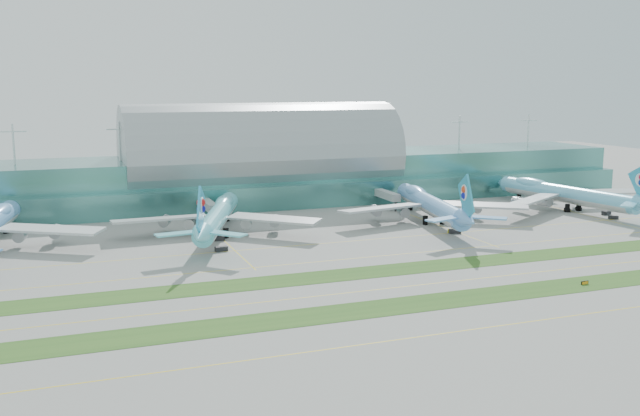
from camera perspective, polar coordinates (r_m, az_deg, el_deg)
name	(u,v)px	position (r m, az deg, el deg)	size (l,w,h in m)	color
ground	(389,272)	(198.55, 5.53, -5.15)	(700.00, 700.00, 0.00)	gray
terminal	(262,169)	(314.85, -4.66, 3.13)	(340.00, 69.10, 36.00)	#3D7A75
grass_strip_near	(440,301)	(174.79, 9.55, -7.34)	(420.00, 12.00, 0.08)	#2D591E
grass_strip_far	(386,270)	(200.28, 5.28, -5.00)	(420.00, 12.00, 0.08)	#2D591E
taxiline_a	(486,328)	(158.69, 13.17, -9.30)	(420.00, 0.35, 0.01)	yellow
taxiline_b	(412,286)	(186.53, 7.41, -6.19)	(420.00, 0.35, 0.01)	yellow
taxiline_c	(363,258)	(214.36, 3.44, -3.98)	(420.00, 0.35, 0.01)	yellow
taxiline_d	(336,242)	(234.11, 1.27, -2.77)	(420.00, 0.35, 0.01)	yellow
airliner_b	(218,215)	(246.60, -8.18, -0.58)	(67.31, 78.37, 22.35)	#68D7E6
airliner_c	(430,203)	(270.23, 8.81, 0.36)	(71.90, 82.62, 22.87)	#6AA7EA
airliner_d	(565,193)	(309.89, 18.98, 1.17)	(72.51, 83.07, 22.92)	#68C2E6
gse_c	(221,249)	(223.88, -7.90, -3.26)	(3.90, 1.69, 1.51)	black
gse_d	(219,238)	(238.74, -8.05, -2.41)	(3.32, 1.94, 1.63)	black
gse_e	(453,231)	(252.75, 10.57, -1.83)	(3.33, 1.64, 1.36)	yellow
gse_f	(455,231)	(252.20, 10.72, -1.85)	(4.17, 1.91, 1.43)	black
gse_g	(606,213)	(304.99, 21.93, -0.35)	(3.99, 2.07, 1.57)	black
gse_h	(613,217)	(295.99, 22.42, -0.70)	(3.51, 1.63, 1.32)	black
taxiway_sign_east	(585,283)	(198.20, 20.42, -5.63)	(2.37, 0.45, 1.00)	black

